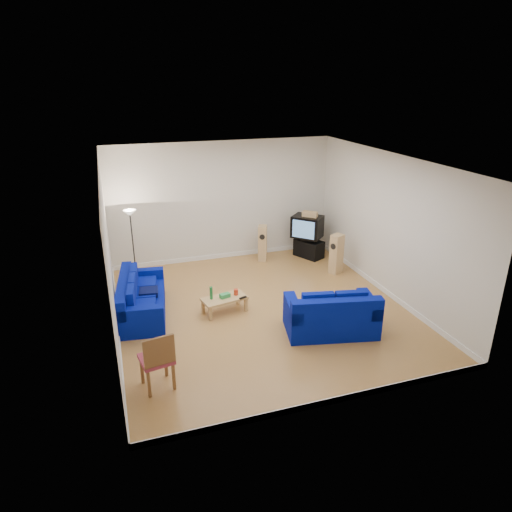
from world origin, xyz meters
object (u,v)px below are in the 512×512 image
object	(u,v)px
sofa_loveseat	(332,317)
tv_stand	(309,248)
sofa_three_seat	(140,301)
coffee_table	(224,300)
television	(307,227)

from	to	relation	value
sofa_loveseat	tv_stand	bearing A→B (deg)	83.88
sofa_three_seat	coffee_table	xyz separation A→B (m)	(1.72, -0.47, -0.01)
sofa_three_seat	tv_stand	xyz separation A→B (m)	(4.77, 1.94, -0.06)
coffee_table	tv_stand	bearing A→B (deg)	38.25
sofa_three_seat	sofa_loveseat	world-z (taller)	sofa_loveseat
coffee_table	tv_stand	size ratio (longest dim) A/B	1.28
sofa_loveseat	tv_stand	size ratio (longest dim) A/B	2.42
coffee_table	sofa_three_seat	bearing A→B (deg)	164.71
sofa_three_seat	coffee_table	bearing A→B (deg)	81.98
sofa_loveseat	sofa_three_seat	bearing A→B (deg)	163.13
sofa_three_seat	sofa_loveseat	bearing A→B (deg)	68.25
coffee_table	sofa_loveseat	bearing A→B (deg)	-39.58
sofa_three_seat	coffee_table	world-z (taller)	sofa_three_seat
sofa_three_seat	sofa_loveseat	size ratio (longest dim) A/B	1.15
tv_stand	television	world-z (taller)	television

